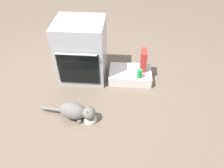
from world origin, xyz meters
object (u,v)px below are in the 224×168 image
at_px(pantry_cabinet, 130,75).
at_px(cat, 76,111).
at_px(cereal_box, 144,60).
at_px(oven, 82,51).
at_px(food_bowl, 90,119).
at_px(soda_can, 139,74).

height_order(pantry_cabinet, cat, cat).
relative_size(cat, cereal_box, 2.31).
xyz_separation_m(cat, cereal_box, (0.76, 0.78, 0.17)).
bearing_deg(pantry_cabinet, cereal_box, 19.59).
distance_m(oven, pantry_cabinet, 0.72).
height_order(food_bowl, cat, cat).
bearing_deg(pantry_cabinet, cat, -129.42).
bearing_deg(cat, oven, 104.26).
distance_m(oven, soda_can, 0.79).
bearing_deg(pantry_cabinet, oven, 175.96).
relative_size(pantry_cabinet, food_bowl, 3.89).
bearing_deg(pantry_cabinet, food_bowl, -119.92).
distance_m(pantry_cabinet, soda_can, 0.21).
relative_size(cat, soda_can, 5.38).
height_order(pantry_cabinet, cereal_box, cereal_box).
xyz_separation_m(pantry_cabinet, cereal_box, (0.16, 0.06, 0.21)).
distance_m(oven, food_bowl, 0.90).
height_order(pantry_cabinet, soda_can, soda_can).
height_order(pantry_cabinet, food_bowl, pantry_cabinet).
xyz_separation_m(food_bowl, cat, (-0.16, 0.03, 0.09)).
bearing_deg(soda_can, cereal_box, 74.46).
distance_m(oven, cereal_box, 0.81).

